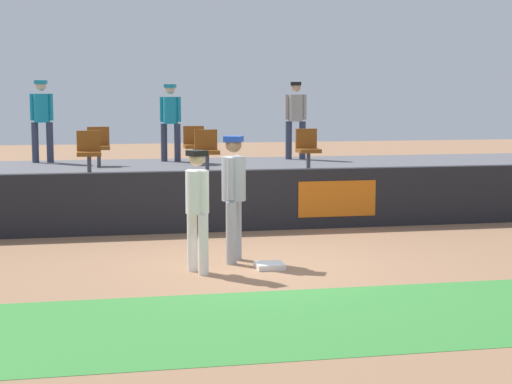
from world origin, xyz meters
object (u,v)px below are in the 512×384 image
Objects in this scene: player_fielder_home at (197,203)px; seat_back_left at (99,144)px; player_runner_visitor at (234,189)px; seat_front_left at (89,150)px; seat_back_center at (194,143)px; spectator_casual at (296,115)px; spectator_hooded at (42,115)px; seat_front_center at (207,148)px; spectator_capped at (170,117)px; seat_front_right at (308,147)px; first_base at (270,266)px.

seat_back_left is (-1.26, 6.72, 0.43)m from player_fielder_home.
player_runner_visitor is 4.76m from seat_front_left.
seat_back_center is 0.46× the size of spectator_casual.
seat_back_left is 1.78m from spectator_hooded.
seat_front_center is 0.48× the size of spectator_capped.
seat_front_right is 2.85m from spectator_casual.
seat_front_center is (-0.23, 4.83, 1.39)m from first_base.
seat_front_right is 3.73m from spectator_capped.
seat_front_right is 4.38m from seat_front_left.
spectator_casual reaches higher than seat_front_left.
player_runner_visitor is 2.26× the size of seat_back_center.
seat_front_left and seat_back_left have the same top height.
spectator_hooded is 5.84m from spectator_casual.
seat_front_right is at bearing 152.15° from spectator_capped.
spectator_hooded reaches higher than spectator_casual.
first_base is 0.48× the size of seat_front_left.
seat_back_center is (2.28, 1.80, -0.00)m from seat_front_left.
player_fielder_home is at bearing 106.11° from spectator_capped.
seat_back_left is at bearing 139.27° from seat_front_center.
seat_back_left is (0.21, 1.80, 0.00)m from seat_front_left.
player_fielder_home is at bearing 116.08° from spectator_hooded.
spectator_hooded is (-5.40, 2.95, 0.60)m from seat_front_right.
spectator_capped reaches higher than seat_front_left.
first_base is 0.21× the size of player_runner_visitor.
seat_back_center is at bearing 92.17° from first_base.
player_runner_visitor is 2.26× the size of seat_front_right.
spectator_capped is 2.97m from spectator_casual.
seat_front_right is 1.00× the size of seat_front_left.
player_runner_visitor is at bearing -118.13° from seat_front_right.
first_base is 6.78m from seat_back_center.
player_runner_visitor is at bearing -91.66° from seat_back_center.
seat_back_center reaches higher than player_fielder_home.
spectator_capped is at bearing 55.53° from seat_front_left.
seat_back_left reaches higher than player_fielder_home.
seat_back_center is 1.13m from spectator_capped.
first_base is 5.36m from seat_front_right.
seat_front_left is 1.81m from seat_back_left.
seat_front_right and seat_back_left have the same top height.
spectator_casual reaches higher than player_runner_visitor.
first_base is 7.80m from spectator_capped.
seat_front_left is at bearing 74.51° from spectator_capped.
player_runner_visitor is 2.26× the size of seat_back_left.
seat_back_center is at bearing -0.01° from seat_back_left.
seat_front_right is 1.00× the size of seat_back_left.
player_runner_visitor is 4.84m from seat_front_right.
seat_front_right is at bearing -40.60° from seat_back_center.
seat_front_left reaches higher than player_fielder_home.
seat_front_center is 1.80m from seat_back_center.
spectator_casual reaches higher than seat_back_center.
first_base is at bearing -62.38° from seat_front_left.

